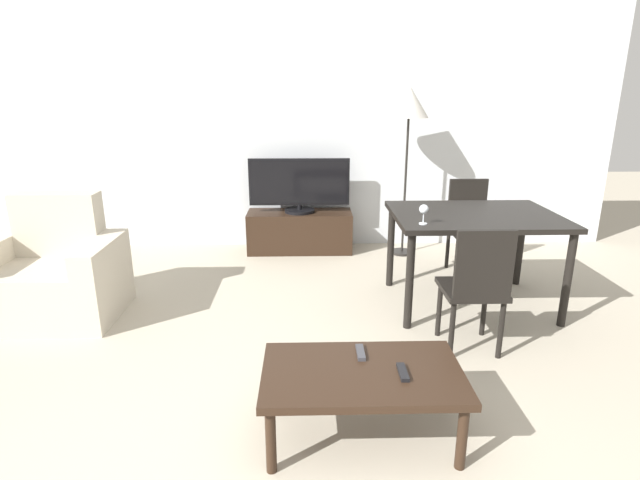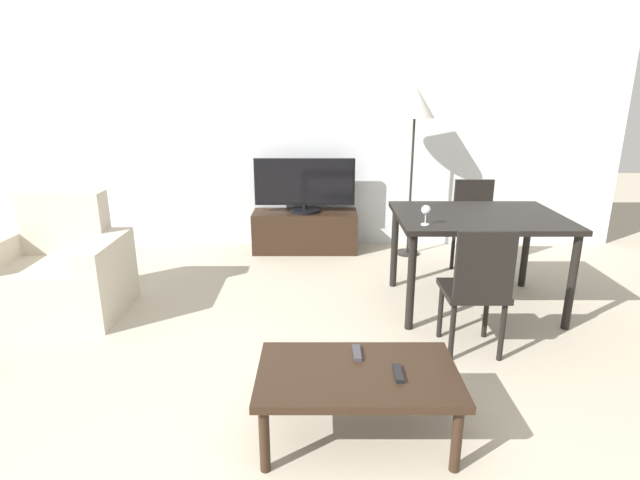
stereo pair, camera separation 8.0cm
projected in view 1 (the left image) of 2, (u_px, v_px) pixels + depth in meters
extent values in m
cube|color=silver|center=(278.00, 124.00, 5.37)|extent=(7.37, 0.06, 2.70)
cube|color=beige|center=(51.00, 291.00, 3.86)|extent=(0.66, 0.75, 0.43)
cube|color=beige|center=(59.00, 224.00, 3.98)|extent=(0.66, 0.20, 0.50)
cube|color=beige|center=(104.00, 280.00, 3.84)|extent=(0.18, 0.75, 0.61)
cube|color=black|center=(300.00, 231.00, 5.45)|extent=(1.12, 0.41, 0.44)
cylinder|color=black|center=(300.00, 211.00, 5.38)|extent=(0.32, 0.32, 0.03)
cylinder|color=black|center=(300.00, 207.00, 5.37)|extent=(0.04, 0.04, 0.05)
cube|color=black|center=(299.00, 182.00, 5.29)|extent=(1.07, 0.04, 0.50)
cube|color=black|center=(299.00, 182.00, 5.27)|extent=(1.03, 0.01, 0.46)
cube|color=black|center=(362.00, 374.00, 2.47)|extent=(0.99, 0.59, 0.04)
cylinder|color=black|center=(271.00, 440.00, 2.29)|extent=(0.05, 0.05, 0.34)
cylinder|color=black|center=(462.00, 437.00, 2.31)|extent=(0.05, 0.05, 0.34)
cylinder|color=black|center=(277.00, 382.00, 2.74)|extent=(0.05, 0.05, 0.34)
cylinder|color=black|center=(436.00, 379.00, 2.76)|extent=(0.05, 0.05, 0.34)
cube|color=black|center=(475.00, 216.00, 3.94)|extent=(1.29, 0.96, 0.04)
cylinder|color=black|center=(409.00, 282.00, 3.63)|extent=(0.06, 0.06, 0.73)
cylinder|color=black|center=(567.00, 280.00, 3.66)|extent=(0.06, 0.06, 0.73)
cylinder|color=black|center=(391.00, 247.00, 4.44)|extent=(0.06, 0.06, 0.73)
cylinder|color=black|center=(520.00, 246.00, 4.47)|extent=(0.06, 0.06, 0.73)
cube|color=black|center=(472.00, 289.00, 3.35)|extent=(0.40, 0.40, 0.04)
cylinder|color=black|center=(439.00, 309.00, 3.56)|extent=(0.04, 0.04, 0.41)
cylinder|color=black|center=(484.00, 309.00, 3.57)|extent=(0.04, 0.04, 0.41)
cylinder|color=black|center=(452.00, 330.00, 3.25)|extent=(0.04, 0.04, 0.41)
cylinder|color=black|center=(501.00, 330.00, 3.26)|extent=(0.04, 0.04, 0.41)
cube|color=black|center=(484.00, 265.00, 3.10)|extent=(0.37, 0.04, 0.45)
cube|color=black|center=(471.00, 231.00, 4.72)|extent=(0.40, 0.40, 0.04)
cylinder|color=black|center=(457.00, 259.00, 4.62)|extent=(0.04, 0.04, 0.41)
cylinder|color=black|center=(492.00, 258.00, 4.63)|extent=(0.04, 0.04, 0.41)
cylinder|color=black|center=(448.00, 248.00, 4.93)|extent=(0.04, 0.04, 0.41)
cylinder|color=black|center=(480.00, 248.00, 4.94)|extent=(0.04, 0.04, 0.41)
cube|color=black|center=(467.00, 202.00, 4.82)|extent=(0.37, 0.04, 0.45)
cylinder|color=black|center=(402.00, 252.00, 5.42)|extent=(0.24, 0.24, 0.02)
cylinder|color=black|center=(405.00, 187.00, 5.21)|extent=(0.02, 0.02, 1.41)
cone|color=beige|center=(409.00, 102.00, 4.96)|extent=(0.39, 0.39, 0.31)
cube|color=black|center=(403.00, 372.00, 2.43)|extent=(0.04, 0.15, 0.02)
cube|color=#38383D|center=(360.00, 352.00, 2.61)|extent=(0.04, 0.15, 0.02)
cylinder|color=silver|center=(423.00, 224.00, 3.62)|extent=(0.06, 0.06, 0.01)
cylinder|color=silver|center=(423.00, 218.00, 3.61)|extent=(0.01, 0.01, 0.07)
sphere|color=silver|center=(424.00, 209.00, 3.59)|extent=(0.07, 0.07, 0.07)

